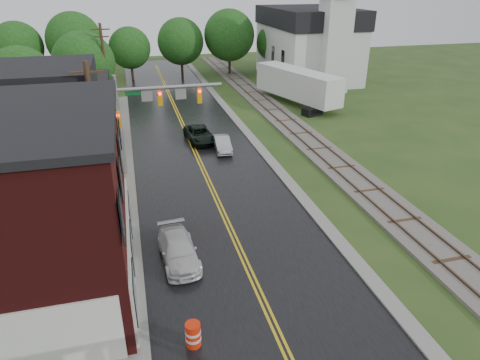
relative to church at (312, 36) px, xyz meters
name	(u,v)px	position (x,y,z in m)	size (l,w,h in m)	color
main_road	(196,153)	(-20.00, -23.74, -5.83)	(10.00, 90.00, 0.02)	black
curb_right	(244,129)	(-14.60, -18.74, -5.83)	(0.80, 70.00, 0.12)	gray
sidewalk_left	(118,188)	(-26.20, -28.74, -5.83)	(2.40, 50.00, 0.12)	gray
yellow_house	(35,145)	(-31.00, -27.74, -2.63)	(8.00, 7.00, 6.40)	tan
darkred_building	(68,119)	(-30.00, -18.74, -3.63)	(7.00, 6.00, 4.40)	#3F0F0C
church	(312,36)	(0.00, 0.00, 0.00)	(10.40, 18.40, 20.00)	silver
railroad	(289,124)	(-10.00, -18.74, -5.73)	(3.20, 80.00, 0.30)	#59544C
traffic_signal_far	(150,106)	(-23.47, -26.74, -0.86)	(7.34, 0.43, 7.20)	gray
utility_pole_b	(97,138)	(-26.80, -31.74, -1.11)	(1.80, 0.28, 9.00)	#382616
utility_pole_c	(105,67)	(-26.80, -9.74, -1.11)	(1.80, 0.28, 9.00)	#382616
tree_left_c	(23,82)	(-33.85, -13.84, -1.32)	(6.00, 6.00, 7.65)	black
tree_left_e	(85,64)	(-28.85, -7.84, -1.02)	(6.40, 6.40, 8.16)	black
suv_dark	(199,134)	(-19.20, -20.99, -5.21)	(2.06, 4.47, 1.24)	black
sedan_silver	(222,144)	(-17.77, -23.70, -5.25)	(1.23, 3.53, 1.16)	#A5A6AA
pickup_white	(178,250)	(-23.20, -38.05, -5.22)	(1.72, 4.23, 1.23)	silver
semi_trailer	(297,84)	(-6.49, -11.70, -3.55)	(6.14, 12.39, 3.84)	black
construction_barrel	(193,335)	(-23.35, -43.74, -5.31)	(0.59, 0.59, 1.06)	red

